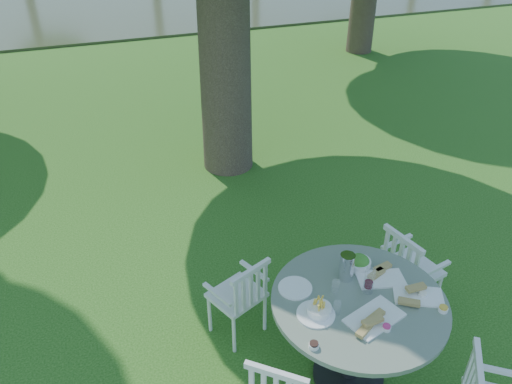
% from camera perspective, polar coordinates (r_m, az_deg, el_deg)
% --- Properties ---
extents(ground, '(140.00, 140.00, 0.00)m').
position_cam_1_polar(ground, '(5.12, 0.77, -9.19)').
color(ground, '#16420D').
rests_on(ground, ground).
extents(table, '(1.26, 1.26, 0.85)m').
position_cam_1_polar(table, '(3.84, 11.41, -13.94)').
color(table, black).
rests_on(table, ground).
extents(chair_ne, '(0.49, 0.51, 0.87)m').
position_cam_1_polar(chair_ne, '(4.61, 16.79, -8.13)').
color(chair_ne, silver).
rests_on(chair_ne, ground).
extents(chair_nw, '(0.53, 0.51, 0.81)m').
position_cam_1_polar(chair_nw, '(4.21, -1.49, -11.66)').
color(chair_nw, silver).
rests_on(chair_nw, ground).
extents(tableware, '(1.14, 0.77, 0.22)m').
position_cam_1_polar(tableware, '(3.73, 11.03, -10.69)').
color(tableware, white).
rests_on(tableware, table).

